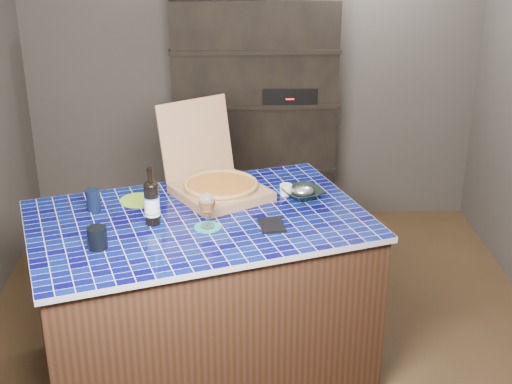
{
  "coord_description": "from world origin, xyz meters",
  "views": [
    {
      "loc": [
        -0.17,
        -3.66,
        2.5
      ],
      "look_at": [
        -0.04,
        0.0,
        0.95
      ],
      "focal_mm": 50.0,
      "sensor_mm": 36.0,
      "label": 1
    }
  ],
  "objects_px": {
    "kitchen_island": "(201,296)",
    "pizza_box": "(218,183)",
    "mead_bottle": "(152,202)",
    "bowl": "(303,193)",
    "dvd_case": "(272,225)",
    "wine_glass": "(207,204)"
  },
  "relations": [
    {
      "from": "wine_glass",
      "to": "kitchen_island",
      "type": "bearing_deg",
      "value": 113.64
    },
    {
      "from": "dvd_case",
      "to": "bowl",
      "type": "xyz_separation_m",
      "value": [
        0.19,
        0.35,
        0.02
      ]
    },
    {
      "from": "mead_bottle",
      "to": "bowl",
      "type": "bearing_deg",
      "value": 20.97
    },
    {
      "from": "wine_glass",
      "to": "bowl",
      "type": "distance_m",
      "value": 0.64
    },
    {
      "from": "pizza_box",
      "to": "mead_bottle",
      "type": "distance_m",
      "value": 0.49
    },
    {
      "from": "dvd_case",
      "to": "bowl",
      "type": "distance_m",
      "value": 0.4
    },
    {
      "from": "mead_bottle",
      "to": "bowl",
      "type": "height_order",
      "value": "mead_bottle"
    },
    {
      "from": "kitchen_island",
      "to": "dvd_case",
      "type": "bearing_deg",
      "value": -34.25
    },
    {
      "from": "mead_bottle",
      "to": "dvd_case",
      "type": "relative_size",
      "value": 1.79
    },
    {
      "from": "wine_glass",
      "to": "dvd_case",
      "type": "bearing_deg",
      "value": 1.13
    },
    {
      "from": "kitchen_island",
      "to": "mead_bottle",
      "type": "distance_m",
      "value": 0.63
    },
    {
      "from": "pizza_box",
      "to": "mead_bottle",
      "type": "xyz_separation_m",
      "value": [
        -0.33,
        -0.36,
        0.05
      ]
    },
    {
      "from": "dvd_case",
      "to": "bowl",
      "type": "bearing_deg",
      "value": 54.75
    },
    {
      "from": "kitchen_island",
      "to": "pizza_box",
      "type": "relative_size",
      "value": 2.85
    },
    {
      "from": "kitchen_island",
      "to": "pizza_box",
      "type": "distance_m",
      "value": 0.62
    },
    {
      "from": "kitchen_island",
      "to": "mead_bottle",
      "type": "xyz_separation_m",
      "value": [
        -0.23,
        -0.06,
        0.59
      ]
    },
    {
      "from": "kitchen_island",
      "to": "bowl",
      "type": "height_order",
      "value": "bowl"
    },
    {
      "from": "mead_bottle",
      "to": "wine_glass",
      "type": "relative_size",
      "value": 1.64
    },
    {
      "from": "wine_glass",
      "to": "bowl",
      "type": "relative_size",
      "value": 0.88
    },
    {
      "from": "kitchen_island",
      "to": "mead_bottle",
      "type": "height_order",
      "value": "mead_bottle"
    },
    {
      "from": "mead_bottle",
      "to": "bowl",
      "type": "xyz_separation_m",
      "value": [
        0.79,
        0.3,
        -0.09
      ]
    },
    {
      "from": "wine_glass",
      "to": "dvd_case",
      "type": "height_order",
      "value": "wine_glass"
    }
  ]
}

